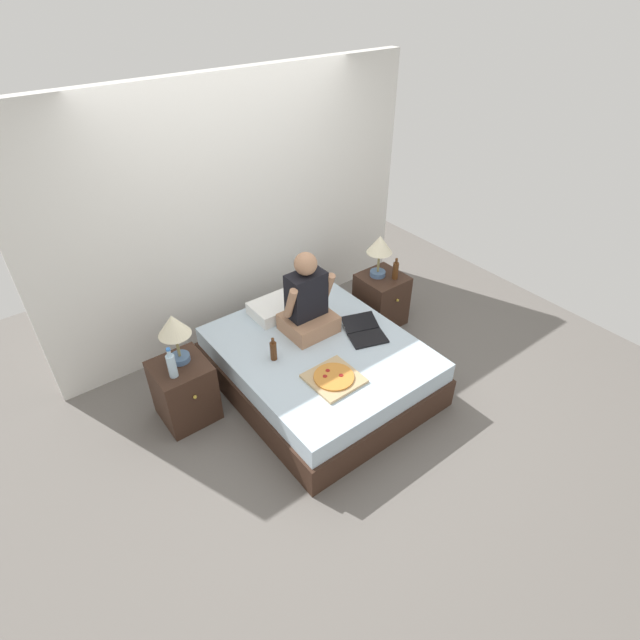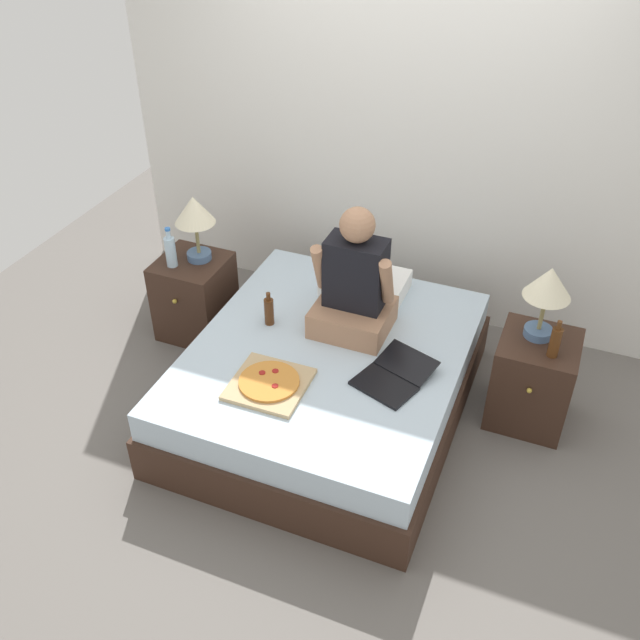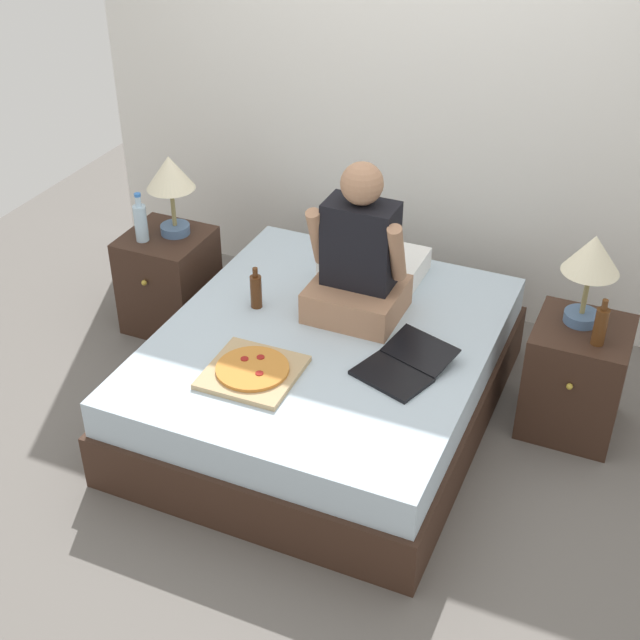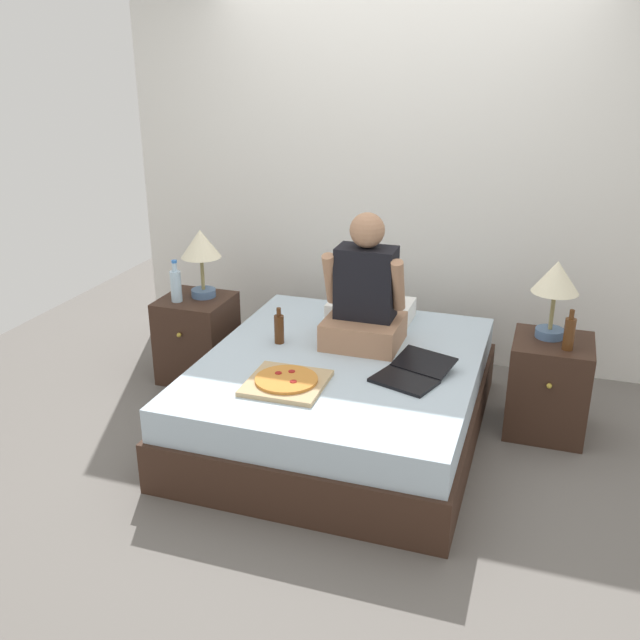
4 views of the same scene
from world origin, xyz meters
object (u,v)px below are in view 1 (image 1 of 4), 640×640
object	(u,v)px
nightstand_left	(184,391)
bed	(319,366)
lamp_on_left_nightstand	(174,329)
beer_bottle_on_bed	(273,351)
water_bottle	(172,365)
person_seated	(307,303)
nightstand_right	(381,299)
beer_bottle	(396,270)
pizza_box	(334,378)
lamp_on_right_nightstand	(380,247)
laptop	(365,333)

from	to	relation	value
nightstand_left	bed	bearing A→B (deg)	-19.30
lamp_on_left_nightstand	beer_bottle_on_bed	bearing A→B (deg)	-27.53
water_bottle	person_seated	bearing A→B (deg)	-2.30
bed	water_bottle	world-z (taller)	water_bottle
nightstand_right	beer_bottle	xyz separation A→B (m)	(0.07, -0.10, 0.38)
water_bottle	person_seated	distance (m)	1.27
lamp_on_left_nightstand	water_bottle	distance (m)	0.28
water_bottle	beer_bottle_on_bed	xyz separation A→B (m)	(0.79, -0.21, -0.12)
nightstand_left	pizza_box	world-z (taller)	nightstand_left
beer_bottle	beer_bottle_on_bed	xyz separation A→B (m)	(-1.61, -0.20, -0.10)
water_bottle	beer_bottle	size ratio (longest dim) A/B	1.20
person_seated	pizza_box	size ratio (longest dim) A/B	1.92
nightstand_left	nightstand_right	xyz separation A→B (m)	(2.25, 0.00, 0.00)
bed	lamp_on_right_nightstand	xyz separation A→B (m)	(1.10, 0.44, 0.66)
nightstand_right	laptop	size ratio (longest dim) A/B	1.14
nightstand_right	pizza_box	distance (m)	1.55
lamp_on_right_nightstand	laptop	xyz separation A→B (m)	(-0.68, -0.57, -0.40)
bed	person_seated	xyz separation A→B (m)	(0.06, 0.25, 0.52)
nightstand_right	person_seated	world-z (taller)	person_seated
beer_bottle	beer_bottle_on_bed	bearing A→B (deg)	-172.91
nightstand_left	nightstand_right	size ratio (longest dim) A/B	1.00
nightstand_right	beer_bottle_on_bed	distance (m)	1.60
lamp_on_right_nightstand	beer_bottle_on_bed	distance (m)	1.59
lamp_on_right_nightstand	beer_bottle	bearing A→B (deg)	-56.31
laptop	person_seated	bearing A→B (deg)	133.48
beer_bottle	lamp_on_left_nightstand	bearing A→B (deg)	176.24
nightstand_right	beer_bottle_on_bed	bearing A→B (deg)	-168.97
bed	lamp_on_right_nightstand	world-z (taller)	lamp_on_right_nightstand
laptop	beer_bottle_on_bed	distance (m)	0.87
beer_bottle	pizza_box	size ratio (longest dim) A/B	0.57
lamp_on_left_nightstand	beer_bottle_on_bed	size ratio (longest dim) A/B	2.05
water_bottle	lamp_on_right_nightstand	xyz separation A→B (m)	(2.30, 0.14, 0.22)
nightstand_left	lamp_on_right_nightstand	bearing A→B (deg)	1.29
nightstand_right	pizza_box	xyz separation A→B (m)	(-1.30, -0.81, 0.20)
lamp_on_right_nightstand	pizza_box	size ratio (longest dim) A/B	1.11
bed	nightstand_left	xyz separation A→B (m)	(-1.13, 0.39, 0.05)
person_seated	pizza_box	distance (m)	0.76
nightstand_left	person_seated	world-z (taller)	person_seated
beer_bottle	pizza_box	bearing A→B (deg)	-152.57
person_seated	beer_bottle_on_bed	bearing A→B (deg)	-161.44
nightstand_right	lamp_on_right_nightstand	bearing A→B (deg)	120.93
lamp_on_left_nightstand	water_bottle	world-z (taller)	lamp_on_left_nightstand
beer_bottle	bed	bearing A→B (deg)	-166.16
bed	nightstand_left	distance (m)	1.20
water_bottle	beer_bottle	world-z (taller)	water_bottle
lamp_on_right_nightstand	pizza_box	distance (m)	1.59
nightstand_left	nightstand_right	bearing A→B (deg)	0.00
pizza_box	beer_bottle_on_bed	distance (m)	0.57
nightstand_left	laptop	bearing A→B (deg)	-18.62
beer_bottle	pizza_box	distance (m)	1.55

